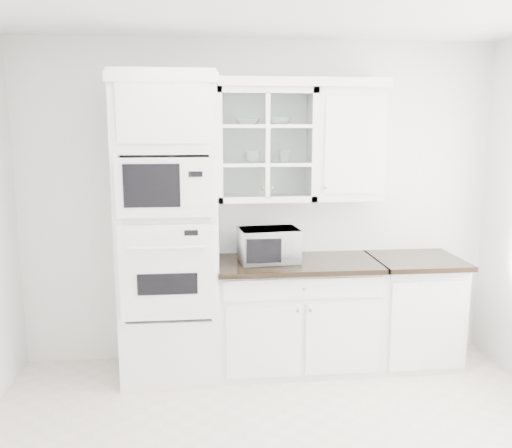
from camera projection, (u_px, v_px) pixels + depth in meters
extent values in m
cube|color=white|center=(259.00, 204.00, 4.61)|extent=(4.00, 0.02, 2.70)
cube|color=white|center=(169.00, 230.00, 4.25)|extent=(0.76, 0.65, 2.40)
cube|color=white|center=(167.00, 273.00, 3.97)|extent=(0.70, 0.03, 0.72)
cube|color=black|center=(168.00, 284.00, 3.96)|extent=(0.44, 0.01, 0.16)
cube|color=white|center=(165.00, 188.00, 3.86)|extent=(0.70, 0.03, 0.43)
cube|color=black|center=(152.00, 186.00, 3.83)|extent=(0.40, 0.01, 0.31)
cube|color=white|center=(296.00, 316.00, 4.51)|extent=(1.30, 0.60, 0.88)
cube|color=black|center=(298.00, 264.00, 4.40)|extent=(1.32, 0.67, 0.04)
cube|color=white|center=(412.00, 312.00, 4.61)|extent=(0.70, 0.60, 0.88)
cube|color=black|center=(417.00, 261.00, 4.50)|extent=(0.72, 0.67, 0.04)
cube|color=white|center=(265.00, 145.00, 4.37)|extent=(0.80, 0.33, 0.90)
cube|color=white|center=(265.00, 164.00, 4.39)|extent=(0.74, 0.29, 0.02)
cube|color=white|center=(265.00, 126.00, 4.34)|extent=(0.74, 0.29, 0.02)
cube|color=white|center=(347.00, 145.00, 4.43)|extent=(0.55, 0.33, 0.90)
cube|color=white|center=(253.00, 83.00, 4.25)|extent=(2.14, 0.38, 0.07)
imported|color=white|center=(269.00, 245.00, 4.37)|extent=(0.50, 0.43, 0.27)
imported|color=white|center=(248.00, 122.00, 4.33)|extent=(0.23, 0.23, 0.05)
imported|color=white|center=(279.00, 121.00, 4.36)|extent=(0.23, 0.23, 0.06)
imported|color=white|center=(253.00, 157.00, 4.39)|extent=(0.13, 0.13, 0.09)
imported|color=white|center=(284.00, 156.00, 4.42)|extent=(0.12, 0.12, 0.10)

